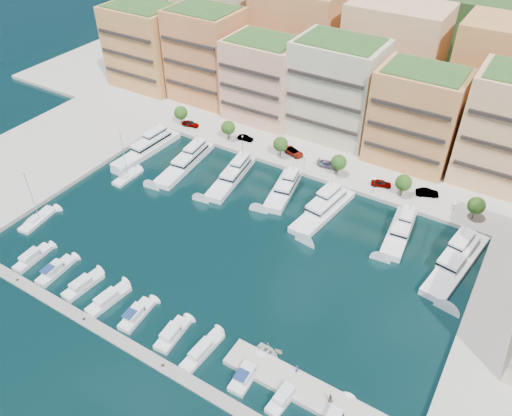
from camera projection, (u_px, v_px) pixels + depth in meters
The scene contains 54 objects.
ground at pixel (234, 246), 103.42m from camera, with size 400.00×400.00×0.00m, color black.
north_quay at pixel (352, 122), 144.74m from camera, with size 220.00×64.00×2.00m, color #9E998E.
west_quay at pixel (8, 175), 123.49m from camera, with size 34.00×76.00×2.00m, color #9E998E.
hillside at pixel (406, 66), 176.73m from camera, with size 240.00×40.00×58.00m, color #203C18.
south_pontoon at pixel (122, 342), 84.65m from camera, with size 72.00×2.20×0.35m, color gray.
finger_pier at pixel (318, 399), 76.47m from camera, with size 32.00×5.00×2.00m, color #9E998E.
apartment_0 at pixel (145, 46), 155.48m from camera, with size 22.00×16.50×24.80m.
apartment_1 at pixel (206, 55), 147.18m from camera, with size 20.00×16.50×26.80m.
apartment_2 at pixel (264, 80), 138.49m from camera, with size 20.00×15.50×22.80m.
apartment_3 at pixel (336, 89), 130.29m from camera, with size 22.00×16.50×25.80m.
apartment_4 at pixel (416, 117), 120.56m from camera, with size 20.00×15.50×23.80m.
backblock_0 at pixel (218, 22), 165.30m from camera, with size 26.00×18.00×30.00m, color beige.
backblock_1 at pixel (298, 39), 153.01m from camera, with size 26.00×18.00×30.00m, color tan.
backblock_2 at pixel (392, 59), 140.72m from camera, with size 26.00×18.00×30.00m, color #E6AF7A.
backblock_3 at pixel (504, 82), 128.43m from camera, with size 26.00×18.00×30.00m, color #D18F4C.
tree_0 at pixel (181, 113), 139.18m from camera, with size 3.80×3.80×5.65m.
tree_1 at pixel (228, 128), 132.62m from camera, with size 3.80×3.80×5.65m.
tree_2 at pixel (281, 144), 126.07m from camera, with size 3.80×3.80×5.65m.
tree_3 at pixel (339, 162), 119.51m from camera, with size 3.80×3.80×5.65m.
tree_4 at pixel (404, 183), 112.96m from camera, with size 3.80×3.80×5.65m.
tree_5 at pixel (476, 206), 106.40m from camera, with size 3.80×3.80×5.65m.
lamppost_0 at pixel (187, 123), 136.58m from camera, with size 0.30×0.30×4.20m.
lamppost_1 at pixel (243, 141), 129.20m from camera, with size 0.30×0.30×4.20m.
lamppost_2 at pixel (304, 160), 121.83m from camera, with size 0.30×0.30×4.20m.
lamppost_3 at pixel (374, 183), 114.46m from camera, with size 0.30×0.30×4.20m.
lamppost_4 at pixel (454, 208), 107.08m from camera, with size 0.30×0.30×4.20m.
yacht_0 at pixel (149, 147), 131.64m from camera, with size 5.50×21.85×7.30m.
yacht_1 at pixel (187, 161), 126.48m from camera, with size 6.78×22.03×7.30m.
yacht_2 at pixel (233, 175), 121.66m from camera, with size 7.05×19.98×7.30m.
yacht_3 at pixel (284, 188), 117.29m from camera, with size 7.35×16.40×7.30m.
yacht_4 at pixel (324, 209), 111.44m from camera, with size 7.48×20.36×7.30m.
yacht_5 at pixel (400, 230), 105.57m from camera, with size 5.87×16.65×7.30m.
yacht_6 at pixel (457, 260), 98.51m from camera, with size 8.21×22.98×7.30m.
cruiser_0 at pixel (33, 258), 99.90m from camera, with size 2.99×8.40×2.55m.
cruiser_1 at pixel (56, 271), 97.11m from camera, with size 3.13×8.52×2.66m.
cruiser_2 at pixel (83, 286), 94.08m from camera, with size 3.32×8.35×2.55m.
cruiser_3 at pixel (108, 300), 91.37m from camera, with size 3.63×9.06×2.55m.
cruiser_4 at pixel (136, 315), 88.55m from camera, with size 3.33×7.87×2.66m.
cruiser_5 at pixel (172, 335), 85.25m from camera, with size 3.33×7.64×2.55m.
cruiser_6 at pixel (202, 351), 82.62m from camera, with size 2.92×9.20×2.55m.
cruiser_7 at pixel (246, 375), 79.08m from camera, with size 3.08×7.36×2.66m.
cruiser_8 at pixel (284, 396), 76.25m from camera, with size 3.00×7.71×2.55m.
sailboat_2 at pixel (127, 178), 122.18m from camera, with size 2.77×7.91×13.20m.
sailboat_0 at pixel (38, 220), 109.52m from camera, with size 4.08×9.46×13.20m.
tender_1 at pixel (279, 351), 82.77m from camera, with size 1.35×1.56×0.82m, color beige.
tender_0 at pixel (268, 352), 82.55m from camera, with size 3.13×4.38×0.91m, color silver.
car_0 at pixel (191, 124), 140.32m from camera, with size 1.92×4.77×1.62m, color gray.
car_1 at pixel (245, 138), 134.35m from camera, with size 1.49×4.26×1.40m, color gray.
car_2 at pixel (294, 152), 128.71m from camera, with size 2.64×5.73×1.59m, color gray.
car_3 at pixel (328, 164), 124.14m from camera, with size 2.21×5.43×1.57m, color gray.
car_4 at pixel (381, 183), 117.83m from camera, with size 1.89×4.69×1.60m, color gray.
car_5 at pixel (427, 193), 114.84m from camera, with size 1.79×5.14×1.70m, color gray.
person_0 at pixel (297, 369), 78.35m from camera, with size 0.68×0.45×1.87m, color navy.
person_1 at pixel (330, 398), 74.55m from camera, with size 0.86×0.67×1.78m, color #46362A.
Camera 1 is at (43.62, -62.37, 70.61)m, focal length 35.00 mm.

